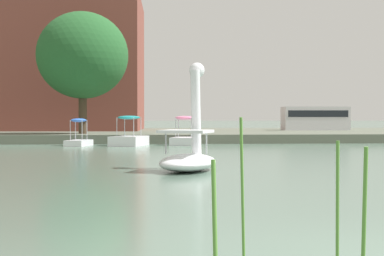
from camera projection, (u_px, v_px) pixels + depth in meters
The scene contains 8 objects.
shore_bank_far at pixel (187, 134), 43.45m from camera, with size 114.54×21.26×0.52m, color #5B6051.
swan_boat at pixel (189, 152), 16.26m from camera, with size 2.25×2.92×3.07m.
pedal_boat_pink at pixel (185, 137), 31.56m from camera, with size 1.75×2.30×1.57m.
pedal_boat_teal at pixel (129, 137), 30.86m from camera, with size 2.13×2.69×1.58m.
pedal_boat_blue at pixel (79, 138), 30.73m from camera, with size 1.37×2.05×1.44m.
tree_broadleaf_behind_dock at pixel (83, 56), 34.85m from camera, with size 6.61×6.42×7.25m.
parked_van at pixel (315, 117), 45.06m from camera, with size 5.01×1.89×1.79m.
apartment_block at pixel (8, 64), 46.08m from camera, with size 20.85×11.20×10.30m, color brown.
Camera 1 is at (-2.84, -5.49, 1.47)m, focal length 54.95 mm.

